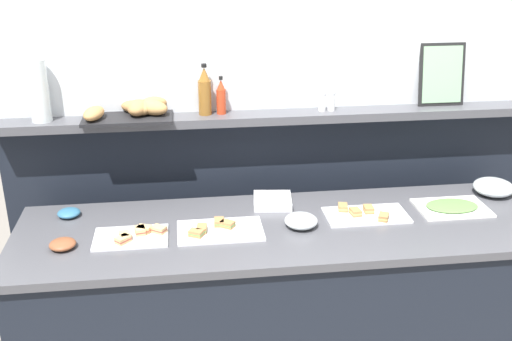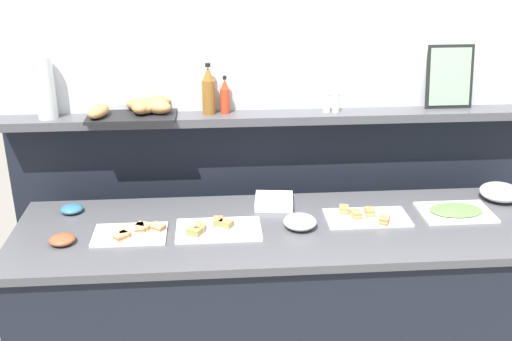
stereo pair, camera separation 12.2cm
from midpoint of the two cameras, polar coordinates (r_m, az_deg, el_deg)
name	(u,v)px [view 1 (the left image)]	position (r m, az deg, el deg)	size (l,w,h in m)	color
ground_plane	(269,324)	(3.58, 0.20, -14.22)	(12.00, 12.00, 0.00)	gray
buffet_counter	(289,317)	(2.82, 1.86, -13.64)	(2.32, 0.67, 0.93)	black
back_ledge_unit	(272,224)	(3.14, 0.44, -5.05)	(2.58, 0.22, 1.31)	black
sandwich_platter_rear	(365,214)	(2.69, 8.96, -4.09)	(0.36, 0.19, 0.04)	silver
sandwich_platter_front	(218,230)	(2.53, -4.96, -5.60)	(0.35, 0.22, 0.04)	silver
sandwich_platter_side	(134,236)	(2.53, -12.81, -6.04)	(0.30, 0.19, 0.04)	silver
cold_cuts_platter	(452,207)	(2.84, 16.79, -3.32)	(0.31, 0.22, 0.02)	white
glass_bowl_large	(301,221)	(2.56, 2.90, -4.81)	(0.14, 0.14, 0.06)	silver
glass_bowl_medium	(493,188)	(3.05, 20.37, -1.55)	(0.19, 0.19, 0.07)	silver
condiment_bowl_cream	(63,244)	(2.53, -19.07, -6.59)	(0.10, 0.10, 0.04)	brown
condiment_bowl_dark	(69,213)	(2.79, -18.40, -3.82)	(0.10, 0.10, 0.03)	teal
napkin_stack	(273,201)	(2.76, 0.30, -2.89)	(0.17, 0.17, 0.03)	white
vinegar_bottle_amber	(205,92)	(2.80, -6.10, 7.33)	(0.06, 0.06, 0.24)	#8E5B23
hot_sauce_bottle	(221,98)	(2.81, -4.55, 6.85)	(0.04, 0.04, 0.18)	red
salt_shaker	(322,102)	(2.87, 5.05, 6.43)	(0.03, 0.03, 0.09)	white
pepper_shaker	(331,102)	(2.88, 5.91, 6.45)	(0.03, 0.03, 0.09)	white
bread_basket	(136,109)	(2.82, -12.46, 5.63)	(0.40, 0.27, 0.08)	black
framed_picture	(442,74)	(3.06, 15.99, 8.67)	(0.22, 0.06, 0.30)	black
water_carafe	(38,91)	(2.86, -20.97, 7.00)	(0.09, 0.09, 0.28)	silver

